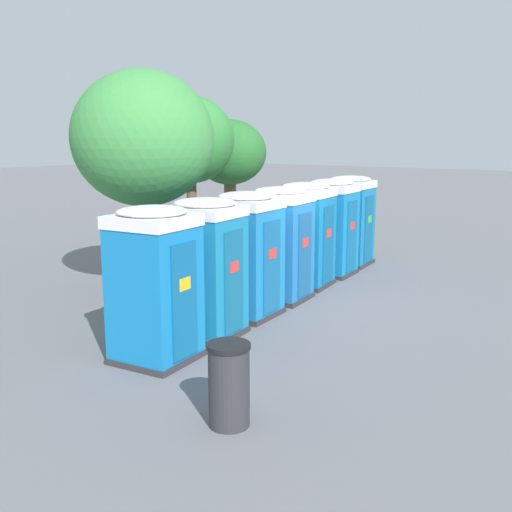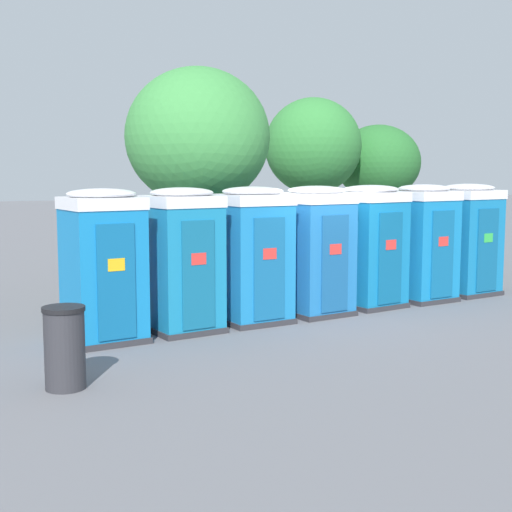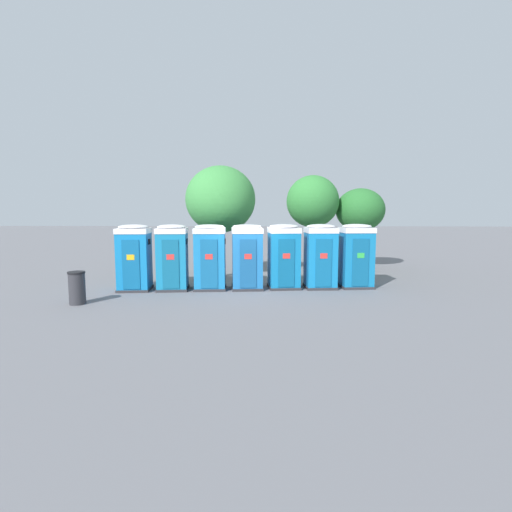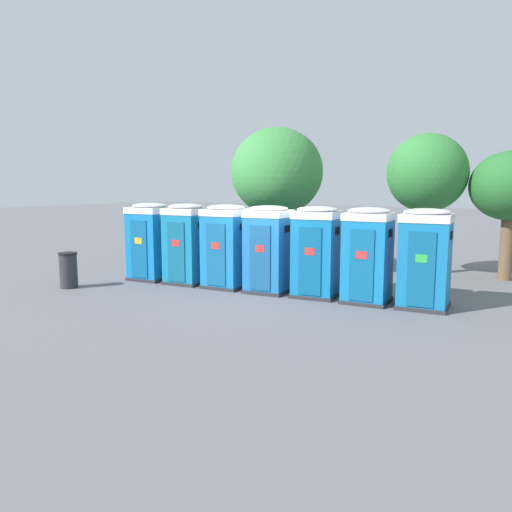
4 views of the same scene
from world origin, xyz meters
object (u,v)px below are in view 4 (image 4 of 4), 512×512
trash_can (68,270)px  street_tree_1 (511,187)px  portapotty_0 (150,241)px  portapotty_6 (425,258)px  street_tree_0 (427,174)px  portapotty_3 (269,249)px  street_tree_2 (277,172)px  portapotty_2 (226,246)px  portapotty_5 (368,255)px  portapotty_4 (317,251)px  portapotty_1 (186,243)px

trash_can → street_tree_1: bearing=37.3°
trash_can → portapotty_0: bearing=64.2°
portapotty_6 → street_tree_0: bearing=103.9°
portapotty_3 → street_tree_0: bearing=59.6°
portapotty_3 → street_tree_2: 3.86m
portapotty_2 → street_tree_1: 9.39m
portapotty_5 → portapotty_6: bearing=7.0°
street_tree_0 → portapotty_6: bearing=-76.1°
portapotty_5 → street_tree_0: (0.23, 5.04, 2.22)m
portapotty_3 → portapotty_4: same height
portapotty_2 → portapotty_6: same height
portapotty_0 → street_tree_2: bearing=46.9°
portapotty_2 → portapotty_1: bearing=-174.6°
street_tree_1 → trash_can: bearing=-142.7°
portapotty_2 → portapotty_5: bearing=5.0°
portapotty_4 → portapotty_6: 2.90m
portapotty_1 → portapotty_0: bearing=-174.9°
portapotty_0 → portapotty_2: same height
portapotty_2 → portapotty_4: size_ratio=1.00×
street_tree_0 → street_tree_1: 2.62m
portapotty_6 → street_tree_2: (-5.68, 2.36, 2.27)m
portapotty_5 → street_tree_1: street_tree_1 is taller
portapotty_5 → portapotty_1: bearing=-174.9°
portapotty_3 → portapotty_4: bearing=7.9°
portapotty_1 → trash_can: portapotty_1 is taller
portapotty_5 → trash_can: 8.92m
portapotty_6 → street_tree_0: street_tree_0 is taller
portapotty_4 → street_tree_0: size_ratio=0.52×
street_tree_1 → street_tree_2: 7.63m
portapotty_4 → portapotty_6: bearing=5.0°
portapotty_4 → portapotty_5: (1.45, 0.08, 0.00)m
portapotty_2 → portapotty_5: same height
portapotty_3 → street_tree_0: street_tree_0 is taller
portapotty_2 → street_tree_0: (4.57, 5.43, 2.22)m
portapotty_4 → street_tree_2: street_tree_2 is taller
portapotty_1 → portapotty_3: size_ratio=1.00×
portapotty_0 → portapotty_4: (5.78, 0.57, 0.00)m
portapotty_1 → street_tree_0: 8.49m
portapotty_4 → street_tree_0: street_tree_0 is taller
portapotty_0 → portapotty_2: bearing=5.3°
street_tree_2 → street_tree_0: bearing=29.2°
street_tree_0 → portapotty_1: bearing=-137.2°
portapotty_0 → portapotty_4: 5.80m
portapotty_4 → street_tree_1: bearing=52.7°
portapotty_5 → street_tree_2: size_ratio=0.50×
portapotty_2 → street_tree_2: 3.70m
portapotty_0 → street_tree_0: street_tree_0 is taller
portapotty_2 → portapotty_4: 2.90m
portapotty_4 → street_tree_1: street_tree_1 is taller
portapotty_0 → portapotty_6: bearing=5.4°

